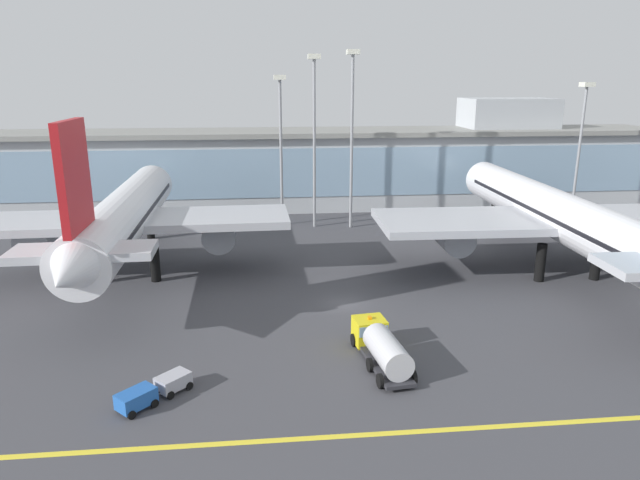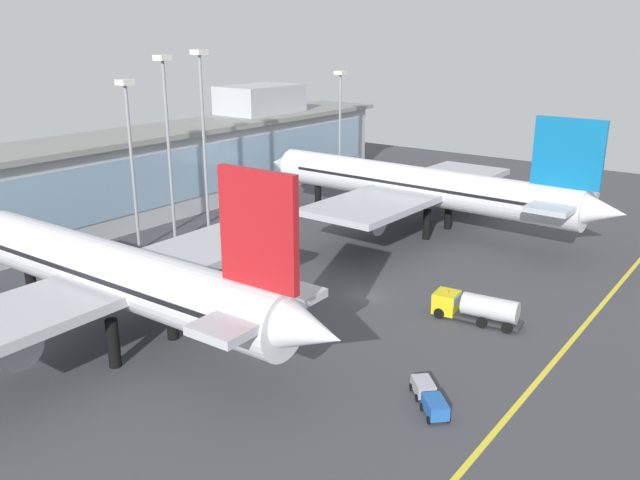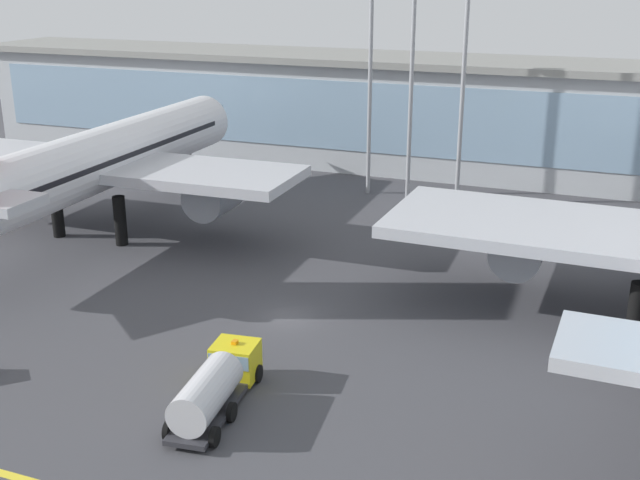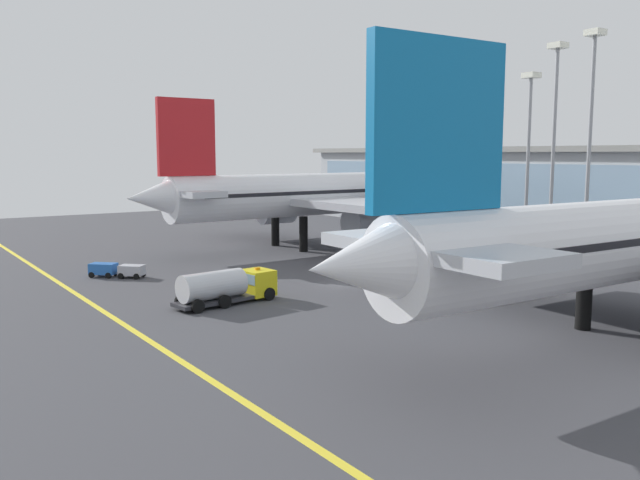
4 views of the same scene
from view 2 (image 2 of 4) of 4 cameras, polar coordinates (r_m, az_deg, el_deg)
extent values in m
plane|color=#424247|center=(73.41, 4.02, -4.91)|extent=(180.00, 180.00, 0.00)
cube|color=yellow|center=(65.30, 20.61, -9.09)|extent=(144.00, 0.50, 0.01)
cube|color=#ADB2B7|center=(103.23, -18.20, 4.63)|extent=(123.51, 12.00, 12.72)
cube|color=#84A3BC|center=(98.28, -16.18, 4.57)|extent=(118.57, 0.20, 8.14)
cube|color=gray|center=(102.01, -18.57, 8.33)|extent=(126.51, 14.00, 0.80)
cube|color=#ADB2B7|center=(127.56, -5.27, 12.06)|extent=(16.00, 10.00, 6.00)
cylinder|color=black|center=(60.39, -17.72, -8.64)|extent=(1.10, 1.10, 4.51)
cylinder|color=black|center=(64.15, -12.90, -6.62)|extent=(1.10, 1.10, 4.51)
cylinder|color=black|center=(76.41, -24.02, -3.74)|extent=(1.10, 1.10, 4.51)
cylinder|color=silver|center=(62.75, -17.43, -2.83)|extent=(6.55, 39.84, 5.64)
cone|color=silver|center=(48.01, -1.25, -7.88)|extent=(4.93, 6.31, 4.79)
cube|color=#84A3BC|center=(77.34, -25.77, 0.81)|extent=(4.32, 4.04, 1.69)
cube|color=black|center=(62.61, -17.47, -2.47)|extent=(6.46, 33.49, 0.45)
cube|color=#B7BAC1|center=(62.99, -17.37, -3.43)|extent=(37.47, 10.38, 0.90)
cylinder|color=#999EA8|center=(59.98, -25.97, -7.88)|extent=(4.07, 5.25, 3.95)
cylinder|color=#999EA8|center=(70.99, -11.26, -2.46)|extent=(4.07, 5.25, 3.95)
cube|color=red|center=(48.08, -5.46, 0.92)|extent=(0.84, 7.16, 9.02)
cube|color=#B7BAC1|center=(50.33, -5.25, -6.17)|extent=(12.02, 4.64, 0.72)
cylinder|color=black|center=(93.72, 9.37, 1.37)|extent=(1.10, 1.10, 4.36)
cylinder|color=black|center=(99.30, 11.21, 2.20)|extent=(1.10, 1.10, 4.36)
cylinder|color=black|center=(108.34, -0.17, 3.84)|extent=(1.10, 1.10, 4.36)
cylinder|color=white|center=(97.17, 8.44, 4.83)|extent=(6.51, 48.80, 5.45)
cone|color=white|center=(112.02, -3.19, 6.71)|extent=(5.28, 5.01, 5.17)
cone|color=white|center=(87.49, 23.48, 2.36)|extent=(4.76, 6.09, 4.63)
cube|color=#84A3BC|center=(109.55, -1.78, 6.98)|extent=(4.17, 3.90, 1.63)
cube|color=black|center=(97.08, 8.45, 5.06)|extent=(6.39, 41.01, 0.44)
cube|color=#B7BAC1|center=(97.32, 8.42, 4.44)|extent=(42.23, 12.60, 0.87)
cylinder|color=#999EA8|center=(89.10, 3.58, 1.92)|extent=(3.95, 6.41, 3.81)
cylinder|color=#999EA8|center=(108.69, 10.70, 4.55)|extent=(3.95, 6.41, 3.81)
cube|color=#0F6BA8|center=(87.41, 20.97, 7.14)|extent=(0.84, 8.78, 8.71)
cube|color=#B7BAC1|center=(88.66, 20.53, 3.17)|extent=(13.55, 5.65, 0.70)
cylinder|color=black|center=(68.58, 10.42, -6.37)|extent=(0.43, 1.13, 1.10)
cylinder|color=black|center=(70.85, 11.15, -5.60)|extent=(0.43, 1.13, 1.10)
cylinder|color=black|center=(67.40, 14.04, -7.07)|extent=(0.43, 1.13, 1.10)
cylinder|color=black|center=(69.71, 14.65, -6.26)|extent=(0.43, 1.13, 1.10)
cylinder|color=black|center=(66.86, 16.12, -7.46)|extent=(0.43, 1.13, 1.10)
cylinder|color=black|center=(69.19, 16.67, -6.63)|extent=(0.43, 1.13, 1.10)
cube|color=#2D2D33|center=(68.63, 14.20, -6.71)|extent=(3.24, 7.79, 0.30)
cube|color=yellow|center=(69.30, 11.04, -5.38)|extent=(2.86, 2.64, 2.20)
cube|color=#84A3BC|center=(69.12, 11.07, -5.01)|extent=(2.77, 2.72, 0.88)
cylinder|color=silver|center=(67.99, 14.72, -5.79)|extent=(2.96, 5.82, 2.30)
cube|color=orange|center=(68.84, 11.10, -4.44)|extent=(0.30, 0.40, 0.20)
cylinder|color=black|center=(51.97, 11.19, -15.15)|extent=(0.56, 0.57, 0.60)
cylinder|color=black|center=(51.53, 9.56, -15.36)|extent=(0.56, 0.57, 0.60)
cylinder|color=black|center=(53.41, 10.54, -14.12)|extent=(0.56, 0.57, 0.60)
cylinder|color=black|center=(52.99, 8.95, -14.31)|extent=(0.56, 0.57, 0.60)
cube|color=#235BB2|center=(52.18, 10.09, -14.22)|extent=(2.90, 2.90, 1.10)
cylinder|color=black|center=(54.50, 10.08, -13.39)|extent=(0.55, 0.55, 0.60)
cylinder|color=black|center=(54.08, 8.53, -13.57)|extent=(0.55, 0.55, 0.60)
cylinder|color=black|center=(55.87, 9.54, -12.53)|extent=(0.55, 0.55, 0.60)
cylinder|color=black|center=(55.46, 8.03, -12.69)|extent=(0.55, 0.55, 0.60)
cube|color=#A8A8B2|center=(54.72, 9.07, -12.59)|extent=(2.76, 2.76, 1.00)
cube|color=#2D2D33|center=(53.67, 9.53, -13.70)|extent=(0.49, 0.50, 0.08)
cylinder|color=gray|center=(90.52, -13.11, 7.23)|extent=(0.44, 0.44, 24.81)
cube|color=silver|center=(89.17, -13.69, 15.30)|extent=(1.80, 1.80, 0.70)
cylinder|color=gray|center=(124.07, 1.76, 9.51)|extent=(0.44, 0.44, 20.88)
cube|color=silver|center=(122.98, 1.81, 14.49)|extent=(1.80, 1.80, 0.70)
cylinder|color=gray|center=(93.28, -10.13, 7.90)|extent=(0.44, 0.44, 25.42)
cube|color=silver|center=(92.01, -10.58, 15.94)|extent=(1.80, 1.80, 0.70)
cylinder|color=gray|center=(89.04, -16.14, 5.88)|extent=(0.44, 0.44, 21.95)
cube|color=silver|center=(87.55, -16.79, 13.14)|extent=(1.80, 1.80, 0.70)
camera|label=1|loc=(52.28, 55.28, 3.27)|focal=31.92mm
camera|label=3|loc=(79.02, 45.50, 9.31)|focal=44.64mm
camera|label=4|loc=(108.54, 37.07, 5.83)|focal=37.25mm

